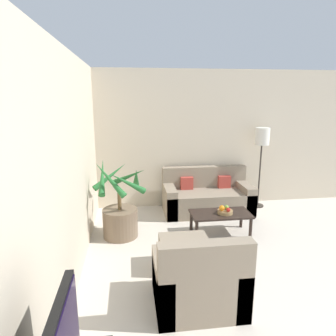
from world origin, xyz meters
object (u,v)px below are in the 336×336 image
Objects in this scene: orange_fruit at (222,208)px; ottoman at (184,253)px; floor_lamp at (262,142)px; sofa_loveseat at (207,197)px; armchair at (199,282)px; potted_palm at (120,213)px; apple_red at (228,210)px; fruit_bowl at (225,212)px; apple_green at (227,207)px; coffee_table at (220,216)px.

orange_fruit reaches higher than ottoman.
floor_lamp is 1.86m from orange_fruit.
sofa_loveseat is 2.74m from armchair.
potted_palm is 18.79× the size of apple_red.
orange_fruit is at bearing 64.90° from armchair.
apple_red is (1.69, -0.24, 0.06)m from potted_palm.
sofa_loveseat is at bearing 66.93° from ottoman.
sofa_loveseat is at bearing 92.68° from apple_red.
fruit_bowl is 0.10m from apple_red.
ottoman is at bearing -132.42° from orange_fruit.
orange_fruit is 1.77m from armchair.
fruit_bowl is at bearing 107.11° from apple_red.
sofa_loveseat is 2.03m from ottoman.
armchair reaches higher than sofa_loveseat.
potted_palm is at bearing 115.77° from armchair.
orange_fruit is 0.10× the size of armchair.
sofa_loveseat reaches higher than ottoman.
floor_lamp is 1.75× the size of armchair.
floor_lamp is (2.74, 1.00, 0.94)m from potted_palm.
sofa_loveseat is at bearing 93.21° from apple_green.
armchair is 1.45× the size of ottoman.
coffee_table is at bearing 129.42° from apple_red.
potted_palm is at bearing -152.42° from sofa_loveseat.
orange_fruit is (-1.14, -1.18, -0.87)m from floor_lamp.
potted_palm reaches higher than coffee_table.
floor_lamp reaches higher than coffee_table.
coffee_table is at bearing 65.63° from armchair.
coffee_table is 14.26× the size of apple_red.
armchair is at bearing -64.23° from potted_palm.
apple_green is (1.69, -0.14, 0.06)m from potted_palm.
apple_red is at bearing -92.67° from apple_green.
floor_lamp is at bearing 46.64° from ottoman.
apple_red is at bearing -130.40° from floor_lamp.
armchair is (0.85, -1.77, -0.11)m from potted_palm.
floor_lamp reaches higher than fruit_bowl.
apple_green is at bearing 87.33° from apple_red.
ottoman is at bearing -130.68° from coffee_table.
potted_palm is 1.33m from ottoman.
floor_lamp is 21.68× the size of apple_green.
potted_palm is 14.22× the size of orange_fruit.
sofa_loveseat is 2.64× the size of ottoman.
apple_red is 0.91× the size of apple_green.
ottoman is (-0.82, -0.85, -0.19)m from fruit_bowl.
apple_green is 0.83× the size of orange_fruit.
sofa_loveseat reaches higher than coffee_table.
ottoman is at bearing -137.58° from apple_red.
fruit_bowl is at bearing -142.83° from apple_green.
fruit_bowl reaches higher than ottoman.
sofa_loveseat is at bearing -172.33° from floor_lamp.
floor_lamp is at bearing 49.60° from apple_red.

